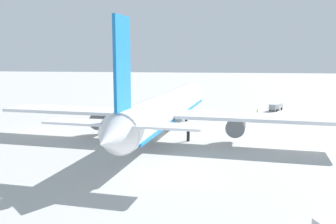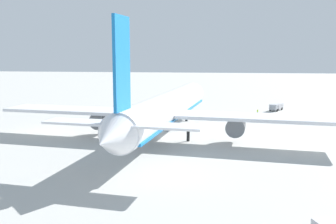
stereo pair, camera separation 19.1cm
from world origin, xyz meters
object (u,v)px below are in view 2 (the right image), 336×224
(airliner, at_px, (166,109))
(traffic_cone_0, at_px, (66,107))
(baggage_cart_0, at_px, (159,106))
(ground_worker_2, at_px, (258,112))
(service_truck_2, at_px, (276,107))

(airliner, distance_m, traffic_cone_0, 61.60)
(baggage_cart_0, relative_size, ground_worker_2, 2.04)
(traffic_cone_0, bearing_deg, baggage_cart_0, -84.80)
(traffic_cone_0, bearing_deg, ground_worker_2, -96.37)
(ground_worker_2, bearing_deg, airliner, 146.91)
(airliner, distance_m, service_truck_2, 56.24)
(airliner, xyz_separation_m, baggage_cart_0, (47.25, 9.08, -6.04))
(service_truck_2, height_order, ground_worker_2, service_truck_2)
(service_truck_2, distance_m, traffic_cone_0, 73.58)
(airliner, height_order, service_truck_2, airliner)
(baggage_cart_0, distance_m, ground_worker_2, 34.68)
(service_truck_2, xyz_separation_m, traffic_cone_0, (-2.31, 73.54, -1.03))
(airliner, height_order, ground_worker_2, airliner)
(ground_worker_2, bearing_deg, service_truck_2, -36.33)
(service_truck_2, relative_size, baggage_cart_0, 1.99)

